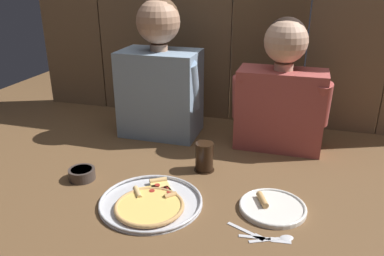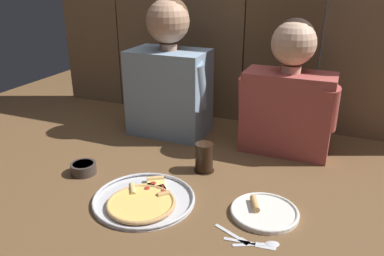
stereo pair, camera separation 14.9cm
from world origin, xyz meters
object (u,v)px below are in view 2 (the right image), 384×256
(pizza_tray, at_px, (143,200))
(diner_left, at_px, (169,73))
(dinner_plate, at_px, (264,212))
(dipping_bowl, at_px, (83,168))
(diner_right, at_px, (289,93))
(drinking_glass, at_px, (204,158))

(pizza_tray, height_order, diner_left, diner_left)
(dinner_plate, relative_size, dipping_bowl, 2.24)
(dipping_bowl, distance_m, diner_right, 0.90)
(diner_right, bearing_deg, diner_left, 179.96)
(diner_left, distance_m, diner_right, 0.56)
(diner_left, bearing_deg, drinking_glass, -46.32)
(drinking_glass, distance_m, diner_right, 0.46)
(dinner_plate, relative_size, diner_left, 0.35)
(drinking_glass, bearing_deg, dinner_plate, -35.15)
(pizza_tray, distance_m, drinking_glass, 0.32)
(drinking_glass, distance_m, diner_left, 0.50)
(diner_left, bearing_deg, dinner_plate, -41.31)
(dinner_plate, distance_m, diner_left, 0.84)
(drinking_glass, bearing_deg, dipping_bowl, -154.75)
(dipping_bowl, bearing_deg, pizza_tray, -16.03)
(dipping_bowl, bearing_deg, diner_left, 75.96)
(pizza_tray, distance_m, dipping_bowl, 0.33)
(dipping_bowl, height_order, diner_left, diner_left)
(pizza_tray, xyz_separation_m, diner_left, (-0.19, 0.61, 0.29))
(pizza_tray, height_order, dinner_plate, dinner_plate)
(dinner_plate, distance_m, drinking_glass, 0.36)
(dinner_plate, bearing_deg, dipping_bowl, 179.94)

